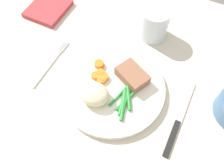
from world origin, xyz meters
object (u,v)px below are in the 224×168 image
meat_portion (132,76)px  water_glass (154,25)px  knife (179,119)px  dinner_plate (112,88)px  fork (50,64)px  napkin (48,9)px

meat_portion → water_glass: water_glass is taller
knife → dinner_plate: bearing=-177.1°
knife → water_glass: water_glass is taller
dinner_plate → fork: size_ratio=1.56×
dinner_plate → meat_portion: bearing=49.4°
meat_portion → fork: meat_portion is taller
dinner_plate → water_glass: bearing=83.8°
dinner_plate → fork: bearing=-179.2°
meat_portion → napkin: (-33.55, 12.60, -2.30)cm
meat_portion → knife: size_ratio=0.37×
dinner_plate → knife: 17.39cm
dinner_plate → napkin: (-30.05, 16.69, -0.09)cm
knife → water_glass: bearing=128.6°
water_glass → napkin: bearing=-171.7°
dinner_plate → fork: 18.10cm
meat_portion → napkin: 35.92cm
meat_portion → napkin: bearing=159.4°
meat_portion → napkin: meat_portion is taller
fork → knife: size_ratio=0.81×
dinner_plate → fork: dinner_plate is taller
knife → napkin: napkin is taller
meat_portion → dinner_plate: bearing=-130.6°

